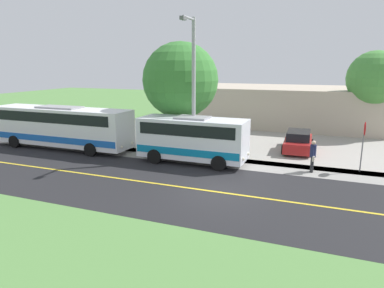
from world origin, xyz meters
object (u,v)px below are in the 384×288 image
object	(u,v)px
transit_bus_rear	(61,125)
parked_car_near	(298,141)
street_light_pole	(193,85)
shuttle_bus_front	(193,137)
tree_curbside	(180,80)
tree_lot_edge	(375,78)
pedestrian_with_bags	(313,155)
stop_sign	(364,138)
commercial_building	(281,105)

from	to	relation	value
transit_bus_rear	parked_car_near	world-z (taller)	transit_bus_rear
street_light_pole	shuttle_bus_front	bearing A→B (deg)	18.44
parked_car_near	shuttle_bus_front	bearing A→B (deg)	-47.37
transit_bus_rear	tree_curbside	xyz separation A→B (m)	(-2.92, 8.20, 3.23)
parked_car_near	tree_lot_edge	bearing A→B (deg)	145.32
transit_bus_rear	pedestrian_with_bags	bearing A→B (deg)	91.85
shuttle_bus_front	street_light_pole	xyz separation A→B (m)	(-0.41, -0.14, 3.19)
stop_sign	tree_lot_edge	distance (m)	11.76
pedestrian_with_bags	stop_sign	size ratio (longest dim) A/B	0.64
transit_bus_rear	commercial_building	xyz separation A→B (m)	(-16.92, 13.44, 0.20)
shuttle_bus_front	pedestrian_with_bags	distance (m)	7.13
stop_sign	parked_car_near	world-z (taller)	stop_sign
shuttle_bus_front	tree_curbside	world-z (taller)	tree_curbside
pedestrian_with_bags	stop_sign	xyz separation A→B (m)	(-1.06, 2.58, 0.97)
shuttle_bus_front	commercial_building	xyz separation A→B (m)	(-16.93, 3.19, 0.30)
commercial_building	shuttle_bus_front	bearing A→B (deg)	-10.67
shuttle_bus_front	transit_bus_rear	bearing A→B (deg)	-90.03
shuttle_bus_front	commercial_building	distance (m)	17.23
pedestrian_with_bags	street_light_pole	distance (m)	8.15
pedestrian_with_bags	parked_car_near	world-z (taller)	pedestrian_with_bags
parked_car_near	commercial_building	xyz separation A→B (m)	(-11.50, -2.71, 1.20)
pedestrian_with_bags	shuttle_bus_front	bearing A→B (deg)	-85.43
transit_bus_rear	street_light_pole	bearing A→B (deg)	92.30
street_light_pole	parked_car_near	xyz separation A→B (m)	(-5.02, 6.04, -4.09)
transit_bus_rear	parked_car_near	distance (m)	17.07
pedestrian_with_bags	parked_car_near	xyz separation A→B (m)	(-4.86, -1.18, -0.30)
tree_lot_edge	commercial_building	xyz separation A→B (m)	(-4.00, -7.90, -2.99)
stop_sign	commercial_building	size ratio (longest dim) A/B	0.15
stop_sign	commercial_building	bearing A→B (deg)	-157.09
tree_curbside	commercial_building	world-z (taller)	tree_curbside
transit_bus_rear	pedestrian_with_bags	world-z (taller)	transit_bus_rear
pedestrian_with_bags	parked_car_near	distance (m)	5.02
pedestrian_with_bags	stop_sign	bearing A→B (deg)	112.37
shuttle_bus_front	transit_bus_rear	size ratio (longest dim) A/B	0.61
tree_curbside	tree_lot_edge	bearing A→B (deg)	127.27
commercial_building	pedestrian_with_bags	bearing A→B (deg)	13.38
parked_car_near	tree_curbside	xyz separation A→B (m)	(2.50, -7.95, 4.23)
pedestrian_with_bags	commercial_building	size ratio (longest dim) A/B	0.10
transit_bus_rear	stop_sign	xyz separation A→B (m)	(-1.62, 19.91, 0.28)
street_light_pole	tree_curbside	bearing A→B (deg)	-142.68
transit_bus_rear	stop_sign	distance (m)	19.98
shuttle_bus_front	commercial_building	bearing A→B (deg)	169.33
pedestrian_with_bags	tree_lot_edge	bearing A→B (deg)	162.04
stop_sign	tree_curbside	bearing A→B (deg)	-96.33
street_light_pole	commercial_building	bearing A→B (deg)	168.61
stop_sign	transit_bus_rear	bearing A→B (deg)	-85.35
shuttle_bus_front	street_light_pole	bearing A→B (deg)	-161.56
shuttle_bus_front	tree_lot_edge	distance (m)	17.34
parked_car_near	pedestrian_with_bags	bearing A→B (deg)	13.65
tree_lot_edge	street_light_pole	bearing A→B (deg)	-41.89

